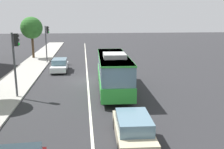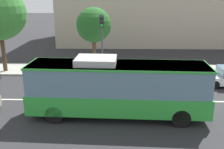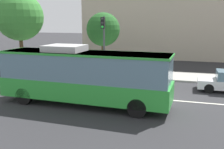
{
  "view_description": "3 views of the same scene",
  "coord_description": "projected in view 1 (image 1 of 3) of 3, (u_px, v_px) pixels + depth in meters",
  "views": [
    {
      "loc": [
        -25.15,
        0.34,
        6.32
      ],
      "look_at": [
        -5.03,
        -1.95,
        1.71
      ],
      "focal_mm": 40.3,
      "sensor_mm": 36.0,
      "label": 1
    },
    {
      "loc": [
        -3.72,
        -16.05,
        6.81
      ],
      "look_at": [
        -4.13,
        -0.78,
        2.06
      ],
      "focal_mm": 42.05,
      "sensor_mm": 36.0,
      "label": 2
    },
    {
      "loc": [
        1.9,
        -15.96,
        4.86
      ],
      "look_at": [
        -2.26,
        -1.67,
        1.78
      ],
      "focal_mm": 41.98,
      "sensor_mm": 36.0,
      "label": 3
    }
  ],
  "objects": [
    {
      "name": "street_tree_kerbside_left",
      "position": [
        32.0,
        28.0,
        38.5
      ],
      "size": [
        3.34,
        3.34,
        6.44
      ],
      "color": "#4C3823",
      "rests_on": "ground_plane"
    },
    {
      "name": "transit_bus",
      "position": [
        113.0,
        70.0,
        21.97
      ],
      "size": [
        10.09,
        2.89,
        3.46
      ],
      "rotation": [
        0.0,
        0.0,
        -0.04
      ],
      "color": "green",
      "rests_on": "ground_plane"
    },
    {
      "name": "sedan_white",
      "position": [
        60.0,
        65.0,
        30.15
      ],
      "size": [
        4.52,
        1.85,
        1.46
      ],
      "rotation": [
        0.0,
        0.0,
        3.13
      ],
      "color": "white",
      "rests_on": "ground_plane"
    },
    {
      "name": "lane_centre_line",
      "position": [
        88.0,
        80.0,
        25.81
      ],
      "size": [
        76.0,
        0.16,
        0.01
      ],
      "primitive_type": "cube",
      "color": "silver",
      "rests_on": "ground_plane"
    },
    {
      "name": "traffic_light_mid_block",
      "position": [
        16.0,
        54.0,
        19.42
      ],
      "size": [
        0.32,
        0.62,
        5.2
      ],
      "rotation": [
        0.0,
        0.0,
        -1.58
      ],
      "color": "#47474C",
      "rests_on": "ground_plane"
    },
    {
      "name": "sidewalk_kerb",
      "position": [
        16.0,
        82.0,
        25.01
      ],
      "size": [
        80.0,
        3.72,
        0.14
      ],
      "primitive_type": "cube",
      "color": "#9E9B93",
      "rests_on": "ground_plane"
    },
    {
      "name": "ground_plane",
      "position": [
        88.0,
        80.0,
        25.81
      ],
      "size": [
        160.0,
        160.0,
        0.0
      ],
      "primitive_type": "plane",
      "color": "#28282B"
    },
    {
      "name": "traffic_light_near_corner",
      "position": [
        47.0,
        38.0,
        34.87
      ],
      "size": [
        0.33,
        0.62,
        5.2
      ],
      "rotation": [
        0.0,
        0.0,
        -1.52
      ],
      "color": "#47474C",
      "rests_on": "ground_plane"
    },
    {
      "name": "sedan_beige",
      "position": [
        133.0,
        128.0,
        12.99
      ],
      "size": [
        4.58,
        2.01,
        1.46
      ],
      "rotation": [
        0.0,
        0.0,
        -0.05
      ],
      "color": "#C6B793",
      "rests_on": "ground_plane"
    }
  ]
}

